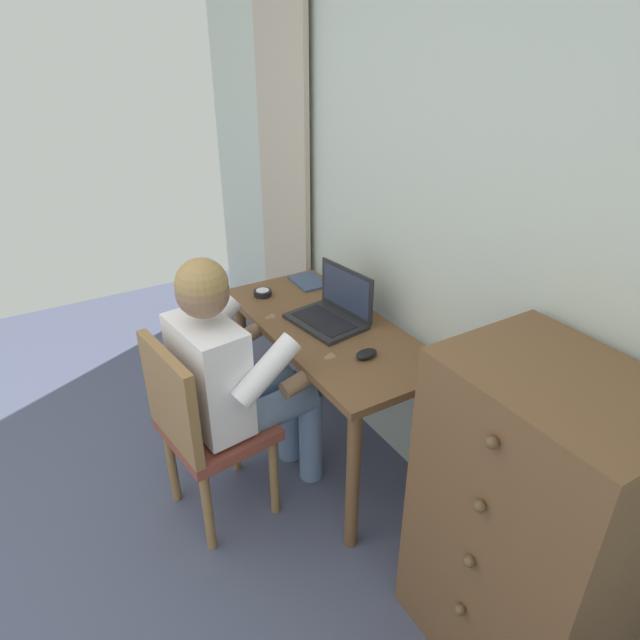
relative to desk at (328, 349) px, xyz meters
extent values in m
cube|color=silver|center=(0.37, 0.33, 0.63)|extent=(4.80, 0.05, 2.50)
cube|color=#BCAD99|center=(-0.92, 0.26, 0.48)|extent=(0.55, 0.03, 2.20)
cube|color=brown|center=(0.00, 0.00, 0.11)|extent=(1.18, 0.53, 0.03)
cylinder|color=brown|center=(-0.53, -0.21, -0.26)|extent=(0.06, 0.06, 0.71)
cylinder|color=brown|center=(0.53, -0.21, -0.26)|extent=(0.06, 0.06, 0.71)
cylinder|color=brown|center=(-0.53, 0.21, -0.26)|extent=(0.06, 0.06, 0.71)
cylinder|color=brown|center=(0.53, 0.21, -0.26)|extent=(0.06, 0.06, 0.71)
cube|color=brown|center=(1.15, 0.04, -0.06)|extent=(0.63, 0.48, 1.12)
sphere|color=brown|center=(1.15, -0.22, -0.28)|extent=(0.04, 0.04, 0.04)
sphere|color=brown|center=(1.15, -0.22, -0.06)|extent=(0.04, 0.04, 0.04)
sphere|color=brown|center=(1.15, -0.22, 0.16)|extent=(0.04, 0.04, 0.04)
sphere|color=brown|center=(1.15, -0.22, 0.39)|extent=(0.04, 0.04, 0.04)
cube|color=brown|center=(0.07, -0.58, -0.18)|extent=(0.47, 0.45, 0.05)
cube|color=olive|center=(0.09, -0.76, 0.06)|extent=(0.42, 0.09, 0.42)
cylinder|color=olive|center=(0.21, -0.40, -0.41)|extent=(0.04, 0.04, 0.42)
cylinder|color=olive|center=(-0.12, -0.44, -0.41)|extent=(0.04, 0.04, 0.42)
cylinder|color=olive|center=(0.25, -0.72, -0.41)|extent=(0.04, 0.04, 0.42)
cylinder|color=olive|center=(-0.08, -0.76, -0.41)|extent=(0.04, 0.04, 0.42)
cylinder|color=#6B84AD|center=(0.13, -0.35, -0.13)|extent=(0.19, 0.41, 0.14)
cylinder|color=#6B84AD|center=(-0.05, -0.37, -0.13)|extent=(0.19, 0.41, 0.14)
cylinder|color=#6B84AD|center=(0.10, -0.15, -0.37)|extent=(0.11, 0.11, 0.49)
cylinder|color=#6B84AD|center=(-0.07, -0.18, -0.37)|extent=(0.11, 0.11, 0.49)
cube|color=white|center=(0.07, -0.59, 0.10)|extent=(0.38, 0.24, 0.46)
cylinder|color=white|center=(0.27, -0.43, 0.18)|extent=(0.13, 0.31, 0.25)
cylinder|color=white|center=(-0.17, -0.49, 0.18)|extent=(0.13, 0.31, 0.25)
cylinder|color=#846047|center=(0.25, -0.24, 0.08)|extent=(0.10, 0.27, 0.11)
cylinder|color=#846047|center=(-0.19, -0.29, 0.08)|extent=(0.10, 0.27, 0.11)
sphere|color=#846047|center=(0.07, -0.58, 0.46)|extent=(0.20, 0.20, 0.20)
sphere|color=#9E7A47|center=(0.07, -0.58, 0.49)|extent=(0.20, 0.20, 0.20)
cube|color=#232326|center=(-0.02, 0.00, 0.13)|extent=(0.37, 0.29, 0.02)
cube|color=black|center=(-0.02, -0.01, 0.14)|extent=(0.30, 0.19, 0.00)
cube|color=#232326|center=(-0.04, 0.12, 0.25)|extent=(0.34, 0.06, 0.22)
cube|color=#2D3851|center=(-0.04, 0.12, 0.25)|extent=(0.30, 0.05, 0.18)
ellipsoid|color=black|center=(0.31, -0.01, 0.14)|extent=(0.07, 0.10, 0.03)
cylinder|color=black|center=(-0.43, -0.12, 0.14)|extent=(0.09, 0.09, 0.03)
cylinder|color=silver|center=(-0.43, -0.12, 0.15)|extent=(0.06, 0.06, 0.00)
cube|color=#3D4C6B|center=(-0.45, 0.16, 0.13)|extent=(0.22, 0.16, 0.01)
camera|label=1|loc=(1.84, -1.14, 1.31)|focal=30.73mm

